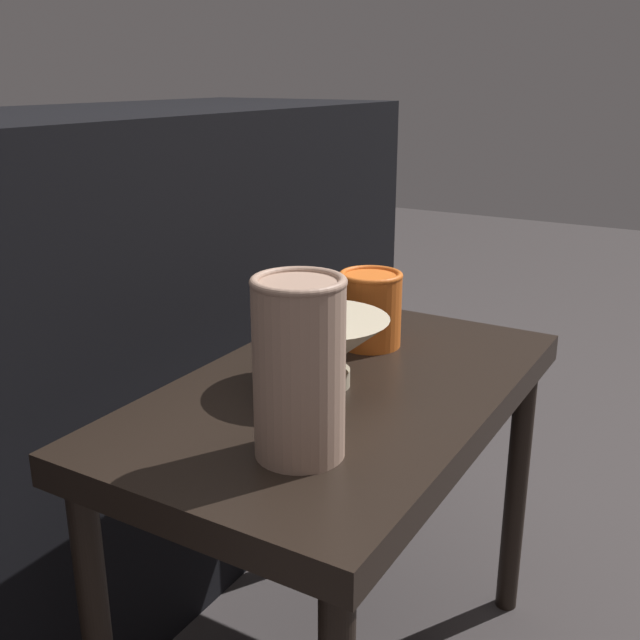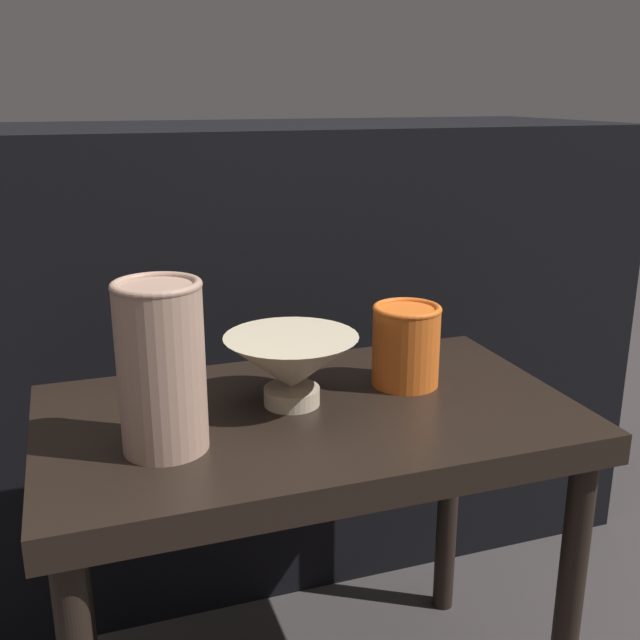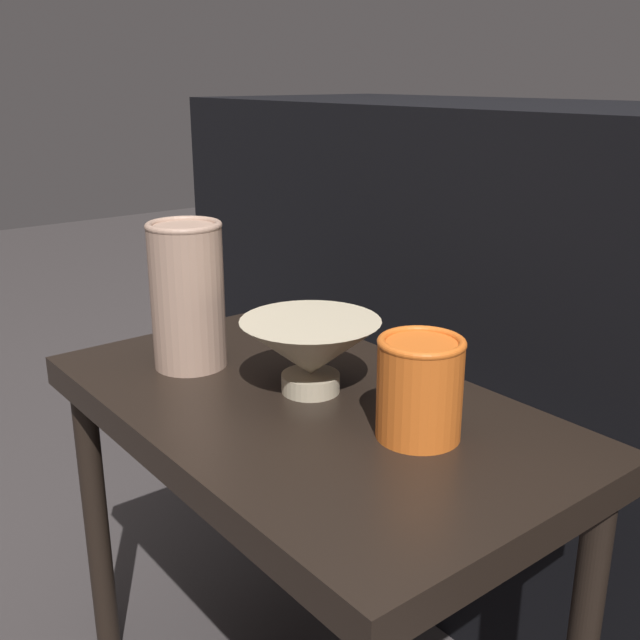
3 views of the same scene
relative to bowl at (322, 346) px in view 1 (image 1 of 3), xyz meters
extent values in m
cube|color=black|center=(0.02, -0.02, -0.08)|extent=(0.69, 0.40, 0.04)
cylinder|color=black|center=(0.33, -0.19, -0.33)|extent=(0.04, 0.04, 0.46)
cylinder|color=black|center=(0.33, 0.15, -0.33)|extent=(0.04, 0.04, 0.46)
cube|color=black|center=(0.02, 0.52, -0.14)|extent=(1.55, 0.50, 0.84)
cylinder|color=#C1B293|center=(0.00, 0.00, -0.04)|extent=(0.07, 0.07, 0.02)
cone|color=#C1B293|center=(0.00, 0.00, 0.00)|extent=(0.18, 0.18, 0.07)
cylinder|color=tan|center=(-0.17, -0.07, 0.04)|extent=(0.10, 0.10, 0.19)
torus|color=tan|center=(-0.17, -0.07, 0.14)|extent=(0.10, 0.10, 0.01)
cylinder|color=orange|center=(0.17, 0.02, 0.00)|extent=(0.09, 0.09, 0.11)
torus|color=orange|center=(0.17, 0.02, 0.05)|extent=(0.10, 0.10, 0.01)
camera|label=1|loc=(-0.79, -0.47, 0.34)|focal=42.00mm
camera|label=2|loc=(-0.26, -0.88, 0.34)|focal=42.00mm
camera|label=3|loc=(0.69, -0.53, 0.32)|focal=42.00mm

